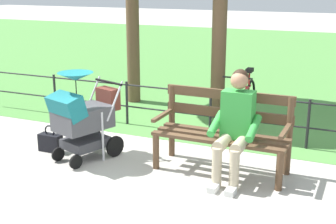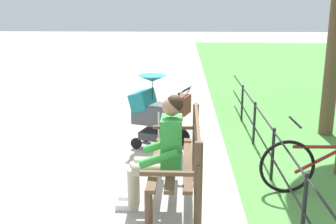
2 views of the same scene
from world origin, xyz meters
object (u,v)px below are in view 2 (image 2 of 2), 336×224
at_px(park_bench, 182,156).
at_px(bicycle, 330,164).
at_px(person_on_bench, 162,149).
at_px(stroller, 157,111).
at_px(handbag, 162,129).

bearing_deg(park_bench, bicycle, -83.15).
distance_m(person_on_bench, stroller, 1.94).
height_order(handbag, bicycle, bicycle).
relative_size(stroller, bicycle, 0.69).
distance_m(stroller, bicycle, 2.65).
height_order(person_on_bench, stroller, person_on_bench).
bearing_deg(handbag, stroller, 174.89).
bearing_deg(bicycle, person_on_bench, 101.73).
bearing_deg(stroller, bicycle, -125.34).
bearing_deg(park_bench, person_on_bench, 131.80).
xyz_separation_m(park_bench, person_on_bench, (-0.20, 0.22, 0.15)).
bearing_deg(person_on_bench, park_bench, -48.20).
bearing_deg(person_on_bench, handbag, 2.87).
bearing_deg(park_bench, handbag, 8.58).
distance_m(park_bench, person_on_bench, 0.34).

